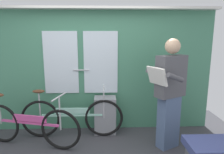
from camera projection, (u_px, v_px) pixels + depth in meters
name	position (u px, v px, depth m)	size (l,w,h in m)	color
train_door_wall	(92.00, 68.00, 3.75)	(4.29, 0.28, 2.19)	#427F60
bicycle_near_door	(72.00, 117.00, 3.55)	(1.74, 0.44, 0.87)	black
bicycle_leaning_behind	(29.00, 125.00, 3.25)	(1.65, 0.58, 0.86)	black
passenger_reading_newspaper	(170.00, 92.00, 3.12)	(0.63, 0.57, 1.68)	slate
trash_bin_by_wall	(105.00, 115.00, 3.71)	(0.38, 0.28, 0.66)	gray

